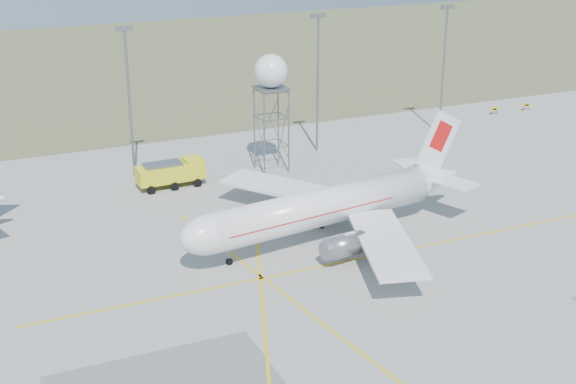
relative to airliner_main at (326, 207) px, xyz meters
name	(u,v)px	position (x,y,z in m)	size (l,w,h in m)	color
grass_strip	(98,67)	(-4.48, 103.91, -3.90)	(400.00, 120.00, 0.03)	#536035
mast_b	(129,90)	(-14.48, 29.91, 8.15)	(2.20, 0.50, 20.50)	slate
mast_c	(318,72)	(13.52, 29.91, 8.15)	(2.20, 0.50, 20.50)	slate
mast_d	(444,60)	(35.52, 29.91, 8.15)	(2.20, 0.50, 20.50)	slate
taxi_sign_near	(495,109)	(51.12, 35.91, -3.03)	(1.60, 0.17, 1.20)	black
taxi_sign_far	(527,105)	(58.12, 35.91, -3.03)	(1.60, 0.17, 1.20)	black
airliner_main	(326,207)	(0.00, 0.00, 0.00)	(37.51, 36.15, 12.78)	white
radar_tower	(271,107)	(3.72, 24.30, 5.32)	(4.54, 4.54, 16.45)	slate
fire_truck	(172,174)	(-10.85, 23.69, -2.20)	(9.03, 3.83, 3.57)	yellow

